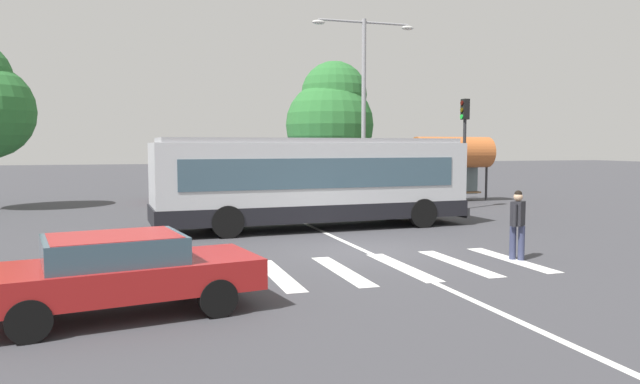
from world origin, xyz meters
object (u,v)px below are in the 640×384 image
object	(u,v)px
foreground_sedan	(119,270)
parked_car_white	(336,184)
twin_arm_street_lamp	(364,90)
city_transit_bus	(313,182)
parked_car_red	(178,186)
pedestrian_crossing_street	(518,221)
background_tree_right	(331,116)
bus_stop_shelter	(452,154)
parked_car_blue	(283,185)
parked_car_silver	(232,186)
traffic_light_far_corner	(465,136)
parked_car_black	(382,183)

from	to	relation	value
foreground_sedan	parked_car_white	world-z (taller)	same
foreground_sedan	twin_arm_street_lamp	distance (m)	19.37
city_transit_bus	twin_arm_street_lamp	size ratio (longest dim) A/B	1.27
city_transit_bus	twin_arm_street_lamp	distance (m)	8.74
city_transit_bus	foreground_sedan	xyz separation A→B (m)	(-6.06, -9.10, -0.82)
city_transit_bus	parked_car_red	bearing A→B (deg)	108.41
pedestrian_crossing_street	twin_arm_street_lamp	bearing A→B (deg)	84.82
pedestrian_crossing_street	parked_car_red	bearing A→B (deg)	110.87
foreground_sedan	background_tree_right	xyz separation A→B (m)	(10.85, 21.57, 3.71)
city_transit_bus	bus_stop_shelter	xyz separation A→B (m)	(9.39, 7.12, 0.83)
city_transit_bus	parked_car_blue	size ratio (longest dim) A/B	2.39
parked_car_silver	traffic_light_far_corner	world-z (taller)	traffic_light_far_corner
foreground_sedan	bus_stop_shelter	world-z (taller)	bus_stop_shelter
city_transit_bus	background_tree_right	bearing A→B (deg)	69.01
pedestrian_crossing_street	parked_car_blue	xyz separation A→B (m)	(-1.56, 17.93, -0.20)
foreground_sedan	parked_car_red	world-z (taller)	same
parked_car_silver	parked_car_blue	size ratio (longest dim) A/B	1.01
foreground_sedan	background_tree_right	world-z (taller)	background_tree_right
city_transit_bus	pedestrian_crossing_street	world-z (taller)	city_transit_bus
parked_car_black	background_tree_right	distance (m)	4.76
city_transit_bus	parked_car_silver	xyz separation A→B (m)	(-1.06, 10.86, -0.82)
parked_car_blue	parked_car_white	size ratio (longest dim) A/B	0.98
parked_car_black	city_transit_bus	bearing A→B (deg)	-123.83
parked_car_white	traffic_light_far_corner	bearing A→B (deg)	-62.47
parked_car_blue	parked_car_black	xyz separation A→B (m)	(5.47, -0.43, 0.00)
parked_car_silver	parked_car_white	size ratio (longest dim) A/B	0.99
parked_car_red	foreground_sedan	bearing A→B (deg)	-96.54
traffic_light_far_corner	bus_stop_shelter	world-z (taller)	traffic_light_far_corner
parked_car_silver	parked_car_blue	world-z (taller)	same
foreground_sedan	parked_car_red	distance (m)	20.44
parked_car_black	parked_car_silver	bearing A→B (deg)	178.05
city_transit_bus	parked_car_blue	distance (m)	11.16
pedestrian_crossing_street	bus_stop_shelter	distance (m)	15.42
parked_car_silver	parked_car_black	bearing A→B (deg)	-1.95
parked_car_red	traffic_light_far_corner	world-z (taller)	traffic_light_far_corner
city_transit_bus	parked_car_white	xyz separation A→B (m)	(4.54, 10.86, -0.82)
twin_arm_street_lamp	background_tree_right	world-z (taller)	twin_arm_street_lamp
parked_car_blue	bus_stop_shelter	size ratio (longest dim) A/B	1.12
parked_car_white	background_tree_right	bearing A→B (deg)	81.24
foreground_sedan	traffic_light_far_corner	xyz separation A→B (m)	(14.21, 13.02, 2.49)
city_transit_bus	parked_car_black	bearing A→B (deg)	56.17
city_transit_bus	foreground_sedan	distance (m)	10.96
pedestrian_crossing_street	parked_car_blue	distance (m)	18.00
parked_car_black	background_tree_right	size ratio (longest dim) A/B	0.62
background_tree_right	parked_car_white	bearing A→B (deg)	-98.76
parked_car_white	traffic_light_far_corner	size ratio (longest dim) A/B	0.96
bus_stop_shelter	twin_arm_street_lamp	world-z (taller)	twin_arm_street_lamp
pedestrian_crossing_street	parked_car_black	xyz separation A→B (m)	(3.91, 17.50, -0.20)
city_transit_bus	parked_car_silver	size ratio (longest dim) A/B	2.36
parked_car_red	parked_car_silver	xyz separation A→B (m)	(2.67, -0.36, 0.00)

